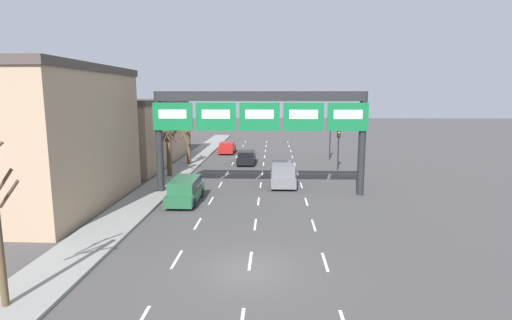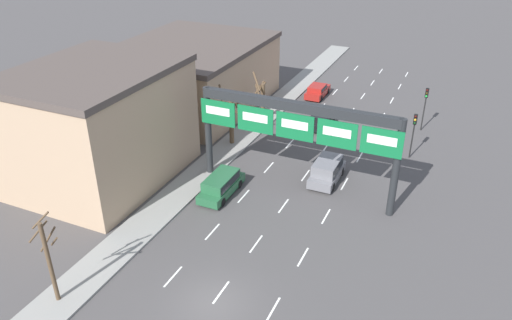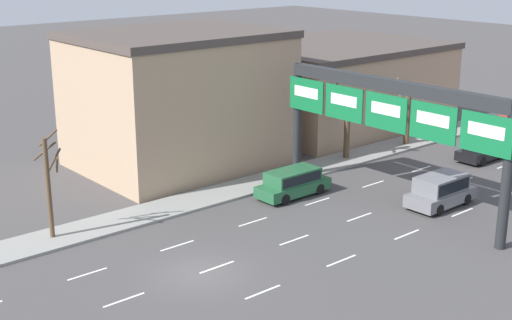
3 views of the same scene
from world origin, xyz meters
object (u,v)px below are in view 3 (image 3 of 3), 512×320
(tree_bare_second, at_px, (406,114))
(car_red, at_px, (505,125))
(car_black, at_px, (483,150))
(suv_grey, at_px, (441,189))
(suv_green, at_px, (293,181))
(tree_bare_closest, at_px, (347,119))
(sign_gantry, at_px, (389,111))
(tree_bare_third, at_px, (49,182))

(tree_bare_second, bearing_deg, car_red, 70.72)
(car_black, relative_size, suv_grey, 0.98)
(car_black, xyz_separation_m, suv_grey, (3.64, -10.02, 0.27))
(suv_green, relative_size, tree_bare_second, 0.96)
(suv_green, distance_m, tree_bare_second, 14.67)
(suv_green, relative_size, car_black, 1.09)
(suv_green, xyz_separation_m, car_black, (3.16, 15.36, -0.18))
(tree_bare_closest, bearing_deg, sign_gantry, -34.56)
(tree_bare_third, bearing_deg, suv_grey, 62.57)
(tree_bare_second, bearing_deg, tree_bare_third, -90.71)
(tree_bare_third, bearing_deg, tree_bare_closest, 90.05)
(car_black, relative_size, tree_bare_second, 0.88)
(car_black, bearing_deg, sign_gantry, -81.88)
(suv_green, xyz_separation_m, tree_bare_closest, (-3.22, 8.17, 2.00))
(suv_green, xyz_separation_m, car_red, (0.22, 23.12, -0.18))
(suv_green, distance_m, car_red, 23.12)
(car_black, bearing_deg, tree_bare_third, -102.25)
(car_red, relative_size, suv_grey, 0.96)
(tree_bare_second, bearing_deg, car_black, 9.93)
(car_black, bearing_deg, tree_bare_closest, -131.58)
(sign_gantry, distance_m, car_red, 21.73)
(car_red, height_order, tree_bare_closest, tree_bare_closest)
(tree_bare_second, height_order, tree_bare_third, tree_bare_third)
(suv_green, relative_size, suv_grey, 1.07)
(suv_grey, bearing_deg, tree_bare_closest, 164.22)
(sign_gantry, height_order, suv_grey, sign_gantry)
(suv_green, bearing_deg, tree_bare_second, 101.30)
(car_red, xyz_separation_m, tree_bare_second, (-3.08, -8.81, 1.71))
(car_red, distance_m, tree_bare_second, 9.49)
(sign_gantry, xyz_separation_m, car_black, (-1.83, 12.85, -5.01))
(sign_gantry, height_order, car_red, sign_gantry)
(sign_gantry, distance_m, car_black, 13.91)
(sign_gantry, distance_m, suv_grey, 5.81)
(suv_grey, bearing_deg, car_red, 110.29)
(car_red, xyz_separation_m, suv_grey, (6.57, -17.78, 0.28))
(tree_bare_third, bearing_deg, car_black, 77.75)
(sign_gantry, xyz_separation_m, suv_grey, (1.81, 2.82, -4.74))
(car_red, distance_m, tree_bare_third, 37.28)
(tree_bare_second, relative_size, tree_bare_third, 0.89)
(sign_gantry, xyz_separation_m, tree_bare_closest, (-8.21, 5.66, -2.84))
(suv_grey, height_order, tree_bare_third, tree_bare_third)
(car_black, bearing_deg, suv_green, -101.61)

